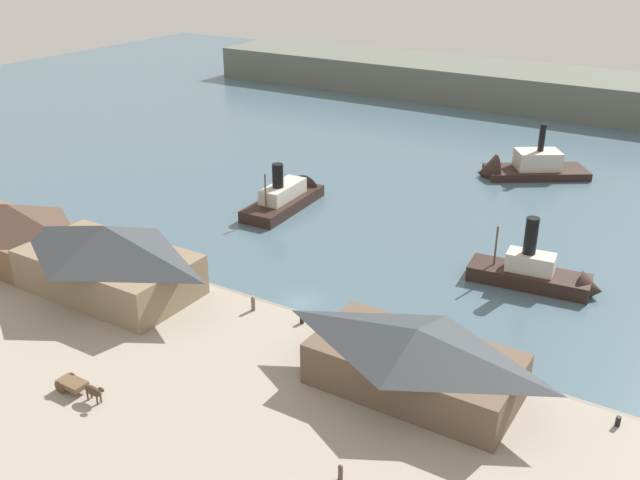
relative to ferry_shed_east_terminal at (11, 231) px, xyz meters
name	(u,v)px	position (x,y,z in m)	size (l,w,h in m)	color
ground_plane	(300,302)	(35.43, 10.97, -4.84)	(320.00, 320.00, 0.00)	#476070
quay_promenade	(166,397)	(35.43, -11.03, -4.24)	(110.00, 36.00, 1.20)	#9E9384
seawall_edge	(282,311)	(35.43, 7.37, -4.34)	(110.00, 0.80, 1.00)	gray
ferry_shed_east_terminal	(11,231)	(0.00, 0.00, 0.00)	(19.16, 10.82, 7.15)	brown
ferry_shed_central_terminal	(107,258)	(16.78, 0.13, 0.43)	(20.25, 11.38, 7.99)	#847056
ferry_shed_customs_shed	(415,359)	(54.05, 1.20, -0.52)	(18.57, 9.86, 6.14)	brown
horse_cart	(80,386)	(29.40, -15.29, -2.71)	(5.60, 1.64, 1.87)	brown
pedestrian_by_tram	(253,304)	(33.33, 4.96, -2.82)	(0.44, 0.44, 1.78)	#6B5B4C
pedestrian_near_west_shed	(340,472)	(54.25, -12.19, -2.94)	(0.38, 0.38, 1.52)	#4C3D33
mooring_post_center_west	(302,319)	(39.30, 5.41, -3.19)	(0.44, 0.44, 0.90)	black
mooring_post_east	(618,421)	(70.74, 5.37, -3.19)	(0.44, 0.44, 0.90)	black
ferry_near_quay	(541,275)	(57.66, 29.06, -3.29)	(15.73, 6.08, 9.67)	black
ferry_moored_west	(290,196)	(17.23, 35.77, -3.40)	(6.40, 17.68, 9.08)	black
ferry_approaching_east	(522,168)	(43.31, 67.90, -3.47)	(18.90, 15.70, 11.48)	black
far_headland	(559,91)	(35.43, 120.97, -0.84)	(180.00, 24.00, 8.00)	#60665B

